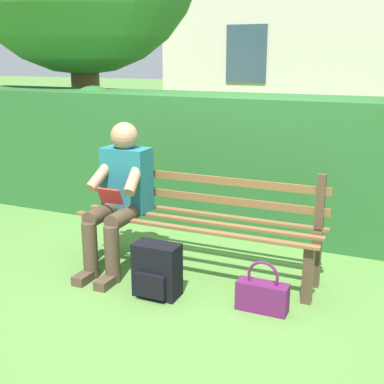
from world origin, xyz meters
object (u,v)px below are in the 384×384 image
at_px(park_bench, 200,220).
at_px(handbag, 262,295).
at_px(backpack, 157,271).
at_px(person_seated, 120,193).

distance_m(park_bench, handbag, 0.85).
bearing_deg(backpack, handbag, -173.55).
distance_m(person_seated, handbag, 1.41).
height_order(person_seated, backpack, person_seated).
height_order(park_bench, backpack, park_bench).
xyz_separation_m(park_bench, backpack, (0.11, 0.53, -0.24)).
bearing_deg(backpack, park_bench, -102.07).
bearing_deg(park_bench, handbag, 145.43).
distance_m(person_seated, backpack, 0.77).
distance_m(park_bench, person_seated, 0.68).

